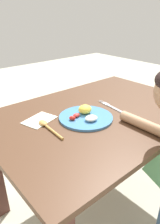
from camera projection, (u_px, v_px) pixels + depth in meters
ground_plane at (96, 199)px, 1.45m from camera, size 8.00×8.00×0.00m
dining_table at (99, 132)px, 1.22m from camera, size 1.19×0.81×0.67m
plate at (86, 116)px, 1.08m from camera, size 0.28×0.28×0.06m
fork at (112, 107)px, 1.20m from camera, size 0.05×0.23×0.01m
spoon at (47, 126)px, 1.00m from camera, size 0.04×0.20×0.02m
napkin at (40, 120)px, 1.06m from camera, size 0.18×0.15×0.00m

